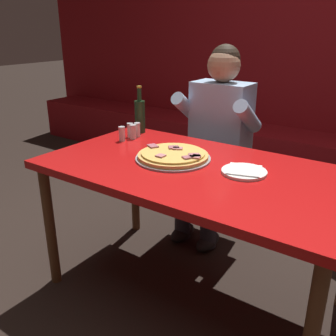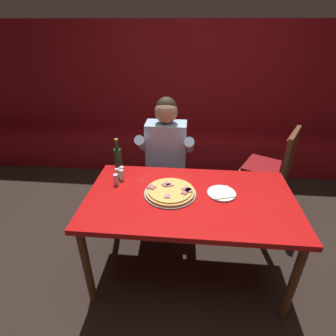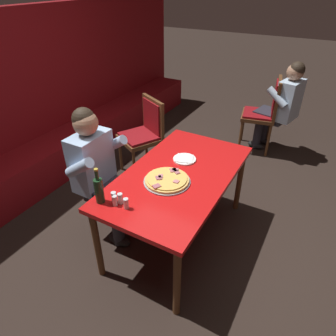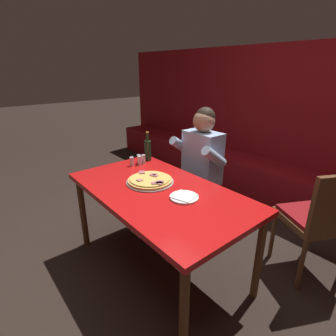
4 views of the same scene
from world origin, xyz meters
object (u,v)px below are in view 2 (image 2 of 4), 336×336
at_px(pizza, 170,192).
at_px(shaker_parmesan, 117,174).
at_px(beer_bottle, 118,159).
at_px(plate_white_paper, 222,193).
at_px(main_dining_table, 190,205).
at_px(shaker_black_pepper, 122,175).
at_px(shaker_red_pepper_flakes, 116,180).
at_px(diner_seated_blue_shirt, 165,159).
at_px(dining_chair_near_right, 274,165).
at_px(shaker_oregano, 122,172).

distance_m(pizza, shaker_parmesan, 0.48).
relative_size(beer_bottle, shaker_parmesan, 3.40).
height_order(plate_white_paper, beer_bottle, beer_bottle).
distance_m(pizza, beer_bottle, 0.56).
bearing_deg(beer_bottle, main_dining_table, -28.69).
height_order(shaker_parmesan, shaker_black_pepper, same).
distance_m(main_dining_table, pizza, 0.18).
distance_m(main_dining_table, shaker_red_pepper_flakes, 0.60).
height_order(plate_white_paper, diner_seated_blue_shirt, diner_seated_blue_shirt).
height_order(shaker_red_pepper_flakes, dining_chair_near_right, dining_chair_near_right).
relative_size(pizza, shaker_oregano, 4.47).
bearing_deg(diner_seated_blue_shirt, beer_bottle, -138.67).
relative_size(shaker_parmesan, shaker_black_pepper, 1.00).
bearing_deg(pizza, diner_seated_blue_shirt, 98.88).
height_order(shaker_black_pepper, shaker_red_pepper_flakes, same).
relative_size(plate_white_paper, shaker_red_pepper_flakes, 2.44).
height_order(plate_white_paper, shaker_red_pepper_flakes, shaker_red_pepper_flakes).
bearing_deg(dining_chair_near_right, pizza, -138.81).
xyz_separation_m(shaker_oregano, shaker_parmesan, (-0.03, -0.03, 0.00)).
bearing_deg(shaker_oregano, plate_white_paper, -13.43).
height_order(main_dining_table, dining_chair_near_right, dining_chair_near_right).
distance_m(beer_bottle, shaker_black_pepper, 0.17).
distance_m(shaker_oregano, shaker_parmesan, 0.04).
xyz_separation_m(shaker_black_pepper, diner_seated_blue_shirt, (0.31, 0.46, -0.08)).
relative_size(shaker_oregano, diner_seated_blue_shirt, 0.07).
bearing_deg(shaker_black_pepper, main_dining_table, -19.37).
relative_size(main_dining_table, shaker_oregano, 17.58).
bearing_deg(plate_white_paper, beer_bottle, 161.70).
height_order(shaker_oregano, shaker_red_pepper_flakes, same).
height_order(plate_white_paper, shaker_oregano, shaker_oregano).
distance_m(shaker_parmesan, shaker_red_pepper_flakes, 0.09).
bearing_deg(main_dining_table, shaker_black_pepper, 160.63).
relative_size(shaker_red_pepper_flakes, dining_chair_near_right, 0.09).
bearing_deg(plate_white_paper, shaker_parmesan, 169.15).
relative_size(beer_bottle, dining_chair_near_right, 0.31).
relative_size(plate_white_paper, shaker_oregano, 2.44).
bearing_deg(plate_white_paper, dining_chair_near_right, 53.56).
distance_m(beer_bottle, shaker_red_pepper_flakes, 0.23).
height_order(main_dining_table, shaker_red_pepper_flakes, shaker_red_pepper_flakes).
height_order(beer_bottle, shaker_oregano, beer_bottle).
distance_m(main_dining_table, dining_chair_near_right, 1.25).
height_order(plate_white_paper, shaker_black_pepper, shaker_black_pepper).
relative_size(shaker_red_pepper_flakes, diner_seated_blue_shirt, 0.07).
bearing_deg(diner_seated_blue_shirt, shaker_red_pepper_flakes, -121.96).
xyz_separation_m(pizza, dining_chair_near_right, (1.00, 0.88, -0.20)).
relative_size(plate_white_paper, dining_chair_near_right, 0.22).
height_order(beer_bottle, shaker_red_pepper_flakes, beer_bottle).
bearing_deg(main_dining_table, plate_white_paper, 13.76).
bearing_deg(shaker_oregano, beer_bottle, 118.87).
distance_m(main_dining_table, beer_bottle, 0.72).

